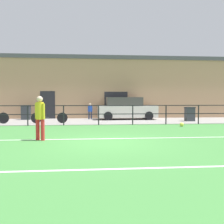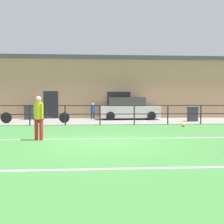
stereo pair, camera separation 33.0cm
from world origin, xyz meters
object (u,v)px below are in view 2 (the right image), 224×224
spectator_child (93,110)px  trash_bin_0 (193,114)px  trash_bin_1 (29,112)px  parked_car_red (129,109)px  player_striker (39,115)px  bicycle_parked_2 (51,118)px  soccer_ball_match (183,125)px

spectator_child → trash_bin_0: spectator_child is taller
trash_bin_0 → trash_bin_1: (-11.28, 2.27, 0.04)m
parked_car_red → player_striker: bearing=-116.6°
player_striker → bicycle_parked_2: 6.55m
trash_bin_1 → spectator_child: bearing=-1.6°
soccer_ball_match → spectator_child: 7.23m
soccer_ball_match → bicycle_parked_2: (-7.50, 2.41, 0.25)m
soccer_ball_match → spectator_child: spectator_child is taller
player_striker → soccer_ball_match: 8.04m
soccer_ball_match → parked_car_red: 5.55m
player_striker → trash_bin_1: bearing=138.5°
soccer_ball_match → trash_bin_1: (-9.57, 5.35, 0.43)m
soccer_ball_match → bicycle_parked_2: size_ratio=0.10×
spectator_child → bicycle_parked_2: bearing=41.1°
player_striker → trash_bin_1: 9.82m
soccer_ball_match → trash_bin_1: trash_bin_1 is taller
spectator_child → parked_car_red: bearing=168.1°
spectator_child → parked_car_red: 2.64m
parked_car_red → trash_bin_0: (4.05, -1.90, -0.28)m
spectator_child → trash_bin_0: 7.01m
player_striker → spectator_child: 9.50m
spectator_child → trash_bin_0: bearing=155.4°
player_striker → parked_car_red: 10.14m
parked_car_red → bicycle_parked_2: 5.78m
player_striker → bicycle_parked_2: (-0.62, 6.49, -0.56)m
trash_bin_0 → soccer_ball_match: bearing=-119.0°
soccer_ball_match → trash_bin_0: (1.71, 3.08, 0.39)m
player_striker → spectator_child: size_ratio=1.38×
spectator_child → trash_bin_0: size_ratio=1.23×
bicycle_parked_2 → trash_bin_1: size_ratio=2.13×
bicycle_parked_2 → trash_bin_1: trash_bin_1 is taller
trash_bin_0 → bicycle_parked_2: bearing=-175.8°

